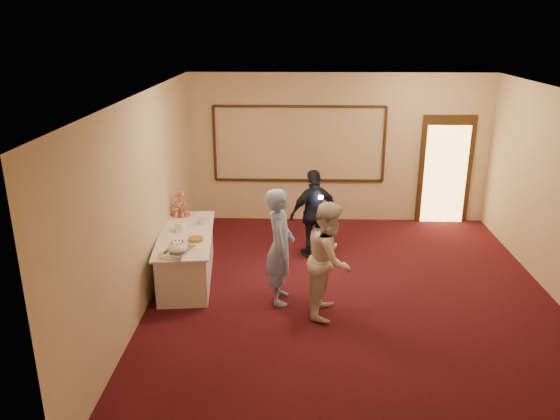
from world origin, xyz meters
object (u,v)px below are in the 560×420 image
Objects in this scene: plate_stack_b at (204,220)px; tart at (196,239)px; buffet_table at (187,256)px; cupcake_stand at (180,206)px; woman at (329,259)px; plate_stack_a at (180,227)px; pavlova_tray at (178,249)px; man at (280,246)px; guest at (314,214)px.

tart is (-0.01, -0.75, -0.05)m from plate_stack_b.
cupcake_stand is at bearing 106.28° from buffet_table.
plate_stack_a is at bearing 75.02° from woman.
cupcake_stand is at bearing 100.11° from pavlova_tray.
tart is (0.17, 0.50, -0.05)m from pavlova_tray.
man reaches higher than guest.
tart is 0.17× the size of guest.
tart is at bearing 72.23° from man.
guest is (2.14, 0.88, -0.07)m from plate_stack_a.
guest is (2.30, 0.12, -0.16)m from cupcake_stand.
buffet_table is 3.97× the size of pavlova_tray.
man reaches higher than buffet_table.
cupcake_stand is (-0.25, 0.85, 0.55)m from buffet_table.
woman reaches higher than buffet_table.
guest reaches higher than buffet_table.
plate_stack_b is 0.75m from tart.
buffet_table is 1.73m from man.
man reaches higher than plate_stack_a.
buffet_table is 0.48m from plate_stack_a.
plate_stack_a reaches higher than tart.
pavlova_tray is 0.36× the size of guest.
guest is (0.55, 1.67, -0.08)m from man.
plate_stack_a is at bearing 127.63° from tart.
pavlova_tray is at bearing -79.89° from cupcake_stand.
guest is (-0.14, 2.01, -0.04)m from woman.
man is 1.11× the size of guest.
woman reaches higher than guest.
guest is at bearing 16.49° from plate_stack_b.
cupcake_stand reaches higher than plate_stack_a.
pavlova_tray is 1.17× the size of cupcake_stand.
man is at bearing -24.94° from buffet_table.
man is at bearing -26.39° from plate_stack_a.
buffet_table is at bearing -73.72° from cupcake_stand.
plate_stack_b is at bearing 64.46° from woman.
cupcake_stand is at bearing 111.83° from tart.
buffet_table is 12.02× the size of plate_stack_a.
cupcake_stand is at bearing 138.87° from plate_stack_b.
plate_stack_b reaches higher than buffet_table.
plate_stack_a reaches higher than buffet_table.
woman reaches higher than plate_stack_a.
guest is (1.83, 1.28, -0.02)m from tart.
plate_stack_b is at bearing 81.73° from pavlova_tray.
buffet_table is 2.30m from guest.
guest is at bearing 15.34° from woman.
man is at bearing -41.66° from plate_stack_b.
buffet_table is at bearing 0.14° from guest.
cupcake_stand is 0.64m from plate_stack_b.
plate_stack_b is 1.71m from man.
tart is 1.35m from man.
pavlova_tray reaches higher than buffet_table.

